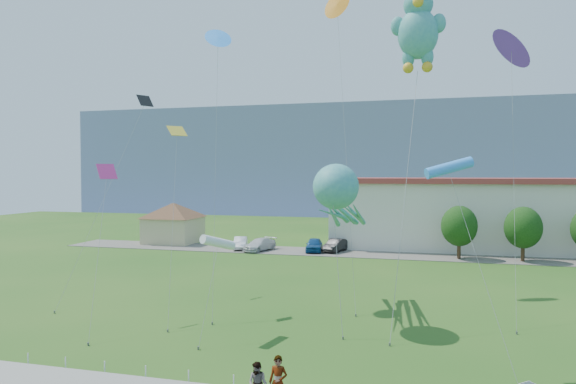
# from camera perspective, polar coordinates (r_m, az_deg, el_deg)

# --- Properties ---
(ground) EXTENTS (160.00, 160.00, 0.00)m
(ground) POSITION_cam_1_polar(r_m,az_deg,el_deg) (23.27, -2.40, -19.86)
(ground) COLOR #225317
(ground) RESTS_ON ground
(parking_strip) EXTENTS (70.00, 6.00, 0.06)m
(parking_strip) POSITION_cam_1_polar(r_m,az_deg,el_deg) (56.66, 8.17, -6.79)
(parking_strip) COLOR #59544C
(parking_strip) RESTS_ON ground
(hill_ridge) EXTENTS (160.00, 50.00, 25.00)m
(hill_ridge) POSITION_cam_1_polar(r_m,az_deg,el_deg) (140.83, 12.17, 3.51)
(hill_ridge) COLOR slate
(hill_ridge) RESTS_ON ground
(pavilion) EXTENTS (9.20, 9.20, 5.00)m
(pavilion) POSITION_cam_1_polar(r_m,az_deg,el_deg) (66.28, -12.61, -2.93)
(pavilion) COLOR #C0B484
(pavilion) RESTS_ON ground
(rope_fence) EXTENTS (26.05, 0.05, 0.50)m
(rope_fence) POSITION_cam_1_polar(r_m,az_deg,el_deg) (22.03, -3.46, -20.46)
(rope_fence) COLOR white
(rope_fence) RESTS_ON ground
(tree_near) EXTENTS (3.60, 3.60, 5.47)m
(tree_near) POSITION_cam_1_polar(r_m,az_deg,el_deg) (55.01, 18.49, -3.61)
(tree_near) COLOR #3F2B19
(tree_near) RESTS_ON ground
(tree_mid) EXTENTS (3.60, 3.60, 5.47)m
(tree_mid) POSITION_cam_1_polar(r_m,az_deg,el_deg) (55.73, 24.67, -3.62)
(tree_mid) COLOR #3F2B19
(tree_mid) RESTS_ON ground
(pedestrian_left) EXTENTS (0.72, 0.50, 1.92)m
(pedestrian_left) POSITION_cam_1_polar(r_m,az_deg,el_deg) (19.99, -1.10, -20.37)
(pedestrian_left) COLOR gray
(pedestrian_left) RESTS_ON sidewalk
(pedestrian_right) EXTENTS (0.89, 0.75, 1.61)m
(pedestrian_right) POSITION_cam_1_polar(r_m,az_deg,el_deg) (20.26, -3.39, -20.53)
(pedestrian_right) COLOR gray
(pedestrian_right) RESTS_ON sidewalk
(parked_car_silver) EXTENTS (2.53, 4.37, 1.36)m
(parked_car_silver) POSITION_cam_1_polar(r_m,az_deg,el_deg) (59.55, -5.30, -5.66)
(parked_car_silver) COLOR silver
(parked_car_silver) RESTS_ON parking_strip
(parked_car_white) EXTENTS (3.25, 5.05, 1.36)m
(parked_car_white) POSITION_cam_1_polar(r_m,az_deg,el_deg) (58.09, -3.17, -5.85)
(parked_car_white) COLOR silver
(parked_car_white) RESTS_ON parking_strip
(parked_car_blue) EXTENTS (2.33, 4.52, 1.47)m
(parked_car_blue) POSITION_cam_1_polar(r_m,az_deg,el_deg) (57.44, 2.92, -5.88)
(parked_car_blue) COLOR navy
(parked_car_blue) RESTS_ON parking_strip
(parked_car_black) EXTENTS (2.50, 4.46, 1.39)m
(parked_car_black) POSITION_cam_1_polar(r_m,az_deg,el_deg) (57.52, 5.30, -5.91)
(parked_car_black) COLOR black
(parked_car_black) RESTS_ON parking_strip
(octopus_kite) EXTENTS (2.62, 9.00, 9.27)m
(octopus_kite) POSITION_cam_1_polar(r_m,az_deg,el_deg) (30.65, 5.71, -0.65)
(octopus_kite) COLOR teal
(octopus_kite) RESTS_ON ground
(teddy_bear_kite) EXTENTS (3.52, 10.09, 20.90)m
(teddy_bear_kite) POSITION_cam_1_polar(r_m,az_deg,el_deg) (36.22, 14.25, 17.29)
(teddy_bear_kite) COLOR teal
(teddy_bear_kite) RESTS_ON ground
(small_kite_yellow) EXTENTS (2.67, 5.86, 11.89)m
(small_kite_yellow) POSITION_cam_1_polar(r_m,az_deg,el_deg) (33.48, -12.33, 4.49)
(small_kite_yellow) COLOR gold
(small_kite_yellow) RESTS_ON ground
(small_kite_purple) EXTENTS (1.80, 7.51, 17.58)m
(small_kite_purple) POSITION_cam_1_polar(r_m,az_deg,el_deg) (37.54, 23.58, 13.86)
(small_kite_purple) COLOR #7B35D6
(small_kite_purple) RESTS_ON ground
(small_kite_blue) EXTENTS (3.26, 7.37, 18.90)m
(small_kite_blue) POSITION_cam_1_polar(r_m,az_deg,el_deg) (37.48, -7.80, 16.01)
(small_kite_blue) COLOR #2A88EF
(small_kite_blue) RESTS_ON ground
(small_kite_white) EXTENTS (0.50, 3.66, 5.44)m
(small_kite_white) POSITION_cam_1_polar(r_m,az_deg,el_deg) (27.88, -7.81, -5.63)
(small_kite_white) COLOR white
(small_kite_white) RESTS_ON ground
(small_kite_pink) EXTENTS (3.01, 5.87, 9.26)m
(small_kite_pink) POSITION_cam_1_polar(r_m,az_deg,el_deg) (32.51, -19.65, 0.56)
(small_kite_pink) COLOR #D83081
(small_kite_pink) RESTS_ON ground
(small_kite_cyan) EXTENTS (2.96, 4.38, 9.39)m
(small_kite_cyan) POSITION_cam_1_polar(r_m,az_deg,el_deg) (24.22, 17.51, 2.42)
(small_kite_cyan) COLOR #3896FE
(small_kite_cyan) RESTS_ON ground
(small_kite_orange) EXTENTS (3.72, 10.20, 22.69)m
(small_kite_orange) POSITION_cam_1_polar(r_m,az_deg,el_deg) (42.58, 5.53, 19.31)
(small_kite_orange) COLOR orange
(small_kite_orange) RESTS_ON ground
(small_kite_black) EXTENTS (2.33, 8.93, 14.68)m
(small_kite_black) POSITION_cam_1_polar(r_m,az_deg,el_deg) (40.00, -16.65, 7.21)
(small_kite_black) COLOR black
(small_kite_black) RESTS_ON ground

